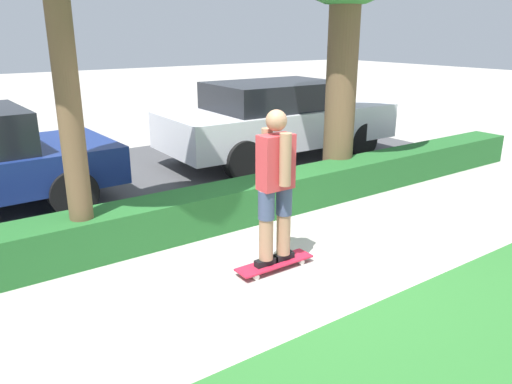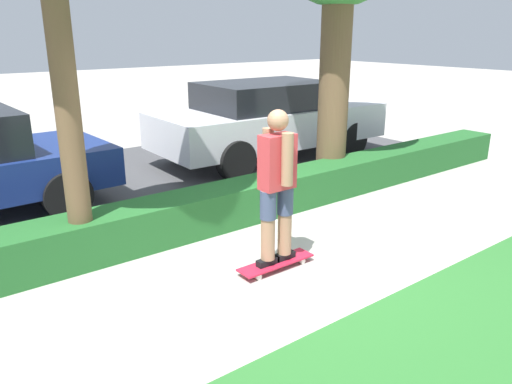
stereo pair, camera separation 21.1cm
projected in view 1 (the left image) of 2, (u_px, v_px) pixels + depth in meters
The scene contains 6 objects.
ground_plane at pixel (291, 271), 5.44m from camera, with size 60.00×60.00×0.00m, color #ADA89E.
street_asphalt at pixel (139, 181), 8.70m from camera, with size 12.90×5.00×0.01m.
hedge_row at pixel (215, 208), 6.60m from camera, with size 12.90×0.60×0.52m.
skateboard at pixel (275, 263), 5.47m from camera, with size 0.92×0.24×0.08m.
skater_person at pixel (276, 184), 5.19m from camera, with size 0.50×0.43×1.67m.
parked_car_middle at pixel (277, 119), 9.93m from camera, with size 4.76×2.05×1.55m.
Camera 1 is at (-3.15, -3.78, 2.50)m, focal length 35.00 mm.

